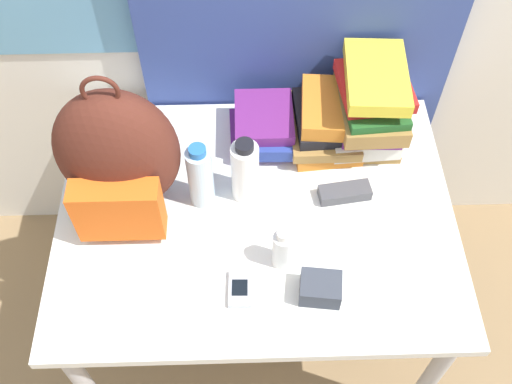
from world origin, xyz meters
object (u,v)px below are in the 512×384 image
(cell_phone, at_px, (240,289))
(camera_pouch, at_px, (320,288))
(book_stack_left, at_px, (264,126))
(sunglasses_case, at_px, (345,193))
(water_bottle, at_px, (200,176))
(book_stack_center, at_px, (325,121))
(sunscreen_bottle, at_px, (282,249))
(backpack, at_px, (118,157))
(book_stack_right, at_px, (369,106))
(sports_bottle, at_px, (245,171))

(cell_phone, bearing_deg, camera_pouch, -4.38)
(book_stack_left, distance_m, sunglasses_case, 0.33)
(water_bottle, height_order, camera_pouch, water_bottle)
(book_stack_center, relative_size, sunscreen_bottle, 1.94)
(backpack, xyz_separation_m, book_stack_right, (0.71, 0.23, -0.07))
(sports_bottle, distance_m, camera_pouch, 0.39)
(sunscreen_bottle, bearing_deg, book_stack_center, 70.71)
(backpack, bearing_deg, book_stack_left, 30.22)
(camera_pouch, bearing_deg, cell_phone, 175.62)
(book_stack_left, distance_m, camera_pouch, 0.56)
(book_stack_center, distance_m, water_bottle, 0.44)
(book_stack_right, xyz_separation_m, water_bottle, (-0.50, -0.23, -0.03))
(sports_bottle, bearing_deg, book_stack_right, 29.30)
(book_stack_right, distance_m, sports_bottle, 0.43)
(book_stack_left, height_order, camera_pouch, book_stack_left)
(book_stack_left, relative_size, sunglasses_case, 1.48)
(water_bottle, bearing_deg, backpack, -179.59)
(sports_bottle, distance_m, sunglasses_case, 0.30)
(backpack, height_order, sunglasses_case, backpack)
(book_stack_center, distance_m, book_stack_right, 0.14)
(water_bottle, relative_size, sports_bottle, 1.02)
(book_stack_left, bearing_deg, sunglasses_case, -45.80)
(sunscreen_bottle, bearing_deg, cell_phone, -143.74)
(book_stack_right, distance_m, camera_pouch, 0.58)
(water_bottle, relative_size, cell_phone, 2.16)
(sunglasses_case, bearing_deg, cell_phone, -136.29)
(water_bottle, height_order, sports_bottle, water_bottle)
(book_stack_center, bearing_deg, water_bottle, -148.87)
(backpack, xyz_separation_m, sunscreen_bottle, (0.43, -0.21, -0.13))
(backpack, height_order, cell_phone, backpack)
(book_stack_center, xyz_separation_m, sports_bottle, (-0.25, -0.21, 0.03))
(sunscreen_bottle, xyz_separation_m, camera_pouch, (0.09, -0.10, -0.04))
(book_stack_right, distance_m, sunglasses_case, 0.27)
(camera_pouch, bearing_deg, book_stack_left, 103.06)
(book_stack_center, height_order, book_stack_right, book_stack_right)
(sports_bottle, bearing_deg, cell_phone, -93.79)
(cell_phone, height_order, sunglasses_case, sunglasses_case)
(book_stack_center, xyz_separation_m, book_stack_right, (0.13, 0.00, 0.06))
(sunscreen_bottle, bearing_deg, sunglasses_case, 47.38)
(sunglasses_case, xyz_separation_m, camera_pouch, (-0.10, -0.31, 0.01))
(book_stack_right, xyz_separation_m, sunscreen_bottle, (-0.28, -0.44, -0.07))
(book_stack_center, relative_size, sunglasses_case, 1.81)
(book_stack_left, height_order, book_stack_right, book_stack_right)
(water_bottle, height_order, cell_phone, water_bottle)
(book_stack_center, distance_m, sunglasses_case, 0.24)
(book_stack_left, bearing_deg, sports_bottle, -106.09)
(backpack, height_order, book_stack_left, backpack)
(book_stack_left, xyz_separation_m, book_stack_right, (0.31, -0.00, 0.08))
(book_stack_right, height_order, camera_pouch, book_stack_right)
(book_stack_center, height_order, sunscreen_bottle, book_stack_center)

